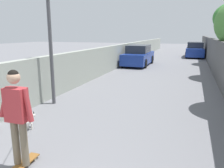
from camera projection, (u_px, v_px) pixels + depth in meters
The scene contains 9 objects.
ground_plane at pixel (161, 72), 14.42m from camera, with size 80.00×80.00×0.00m, color slate.
wall_left at pixel (103, 61), 13.46m from camera, with size 48.00×0.30×1.61m, color #999E93.
fence_right at pixel (221, 62), 11.31m from camera, with size 48.00×0.30×2.03m, color #4C4C4C.
lamp_post at pixel (49, 22), 7.30m from camera, with size 0.36×0.36×4.03m.
skateboard at pixel (22, 165), 4.11m from camera, with size 0.81×0.24×0.08m.
person_skateboarder at pixel (17, 111), 3.88m from camera, with size 0.24×0.71×1.75m.
dog at pixel (27, 121), 5.63m from camera, with size 1.66×1.13×1.06m.
car_near at pixel (138, 56), 17.20m from camera, with size 4.34×1.80×1.54m.
car_far at pixel (195, 50), 22.82m from camera, with size 4.04×1.80×1.54m.
Camera 1 is at (-0.47, -1.82, 2.43)m, focal length 35.87 mm.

